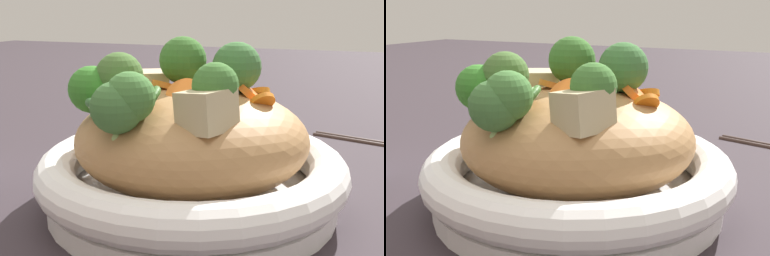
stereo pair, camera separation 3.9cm
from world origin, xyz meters
The scene contains 7 objects.
ground_plane centered at (0.00, 0.00, 0.00)m, with size 3.00×3.00×0.00m, color #322A2F.
serving_bowl centered at (0.00, 0.00, 0.03)m, with size 0.27×0.27×0.05m.
noodle_heap centered at (0.00, 0.00, 0.06)m, with size 0.20×0.20×0.09m.
broccoli_florets centered at (0.03, -0.02, 0.11)m, with size 0.15×0.16×0.07m.
carrot_coins centered at (-0.01, 0.02, 0.10)m, with size 0.09×0.11×0.03m.
zucchini_slices centered at (0.04, -0.02, 0.09)m, with size 0.17×0.11×0.04m.
chicken_chunks centered at (0.01, -0.01, 0.10)m, with size 0.13×0.14×0.03m.
Camera 2 is at (0.34, 0.17, 0.17)m, focal length 43.16 mm.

